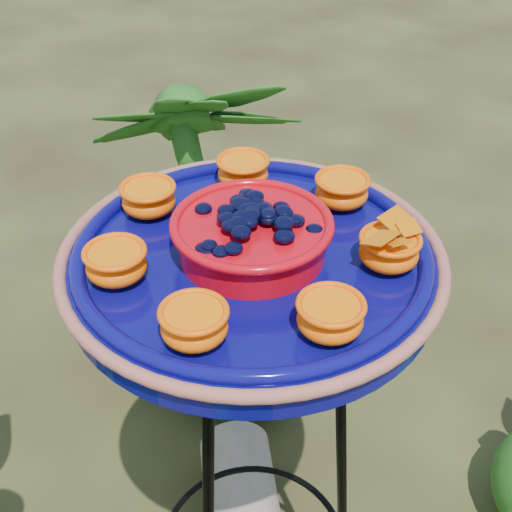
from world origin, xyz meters
name	(u,v)px	position (x,y,z in m)	size (l,w,h in m)	color
tripod_stand	(253,459)	(0.09, 0.05, 0.60)	(0.47, 0.47, 0.98)	black
feeder_dish	(252,255)	(0.09, 0.05, 1.02)	(0.66, 0.66, 0.12)	#08075A
shrub_back_right	(207,232)	(0.73, 0.60, 0.48)	(0.54, 0.54, 0.96)	#215416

